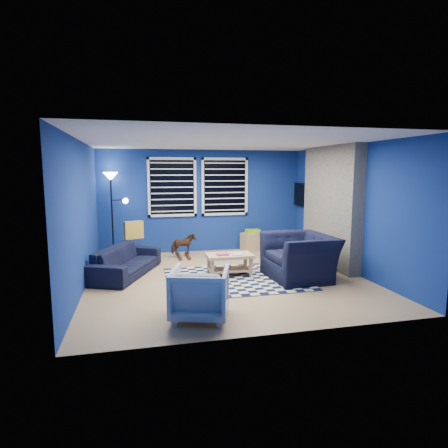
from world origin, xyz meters
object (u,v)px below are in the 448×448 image
Objects in this scene: armchair_bent at (200,293)px; armchair_big at (300,257)px; sofa at (126,261)px; rocking_horse at (183,244)px; coffee_table at (229,260)px; tv at (303,195)px; cabinet at (252,241)px; floor_lamp at (112,188)px.

armchair_big is at bearing -128.10° from armchair_bent.
sofa is 1.73m from rocking_horse.
armchair_bent reaches higher than coffee_table.
tv is at bearing -104.44° from rocking_horse.
armchair_big is 2.57m from armchair_bent.
armchair_big is at bearing -21.51° from coffee_table.
armchair_bent is at bearing -134.03° from sofa.
armchair_bent is at bearing -58.70° from armchair_big.
cabinet is at bearing 61.76° from coffee_table.
rocking_horse is 1.83m from cabinet.
tv is 0.53× the size of sofa.
rocking_horse reaches higher than cabinet.
coffee_table is (0.90, 1.94, -0.05)m from armchair_bent.
armchair_big is at bearing -156.10° from rocking_horse.
floor_lamp is at bearing 176.92° from tv.
tv is 1.71m from cabinet.
armchair_bent reaches higher than rocking_horse.
floor_lamp is (-1.55, 0.39, 1.30)m from rocking_horse.
floor_lamp is (-3.44, 2.56, 1.19)m from armchair_big.
rocking_horse is 2.06m from floor_lamp.
armchair_big is 2.11× the size of cabinet.
armchair_bent is 4.50m from cabinet.
armchair_bent is at bearing -114.78° from coffee_table.
cabinet is at bearing 0.06° from floor_lamp.
rocking_horse is 1.82m from coffee_table.
rocking_horse is 0.94× the size of cabinet.
coffee_table is at bearing -114.82° from armchair_big.
armchair_bent is at bearing 159.26° from rocking_horse.
armchair_bent is at bearing -130.69° from tv.
armchair_bent is at bearing -129.26° from cabinet.
floor_lamp is at bearing 136.91° from coffee_table.
floor_lamp reaches higher than cabinet.
tv is 0.51× the size of floor_lamp.
sofa is 1.48× the size of armchair_big.
sofa is at bearing 116.60° from rocking_horse.
tv is at bearing 37.96° from coffee_table.
cabinet is at bearing 178.95° from armchair_big.
cabinet is (-1.23, 0.25, -1.16)m from tv.
armchair_big is at bearing -84.04° from sofa.
tv reaches higher than sofa.
coffee_table is 1.46× the size of cabinet.
floor_lamp reaches higher than tv.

